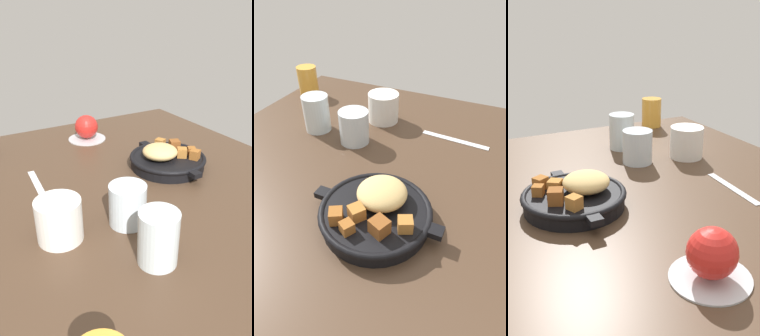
{
  "view_description": "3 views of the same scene",
  "coord_description": "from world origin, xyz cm",
  "views": [
    {
      "loc": [
        -60.14,
        35.95,
        38.4
      ],
      "look_at": [
        0.95,
        0.07,
        3.46
      ],
      "focal_mm": 34.77,
      "sensor_mm": 36.0,
      "label": 1
    },
    {
      "loc": [
        17.14,
        -44.22,
        39.28
      ],
      "look_at": [
        -1.36,
        -4.04,
        4.51
      ],
      "focal_mm": 30.07,
      "sensor_mm": 36.0,
      "label": 2
    },
    {
      "loc": [
        68.57,
        -33.93,
        35.43
      ],
      "look_at": [
        0.68,
        0.17,
        5.31
      ],
      "focal_mm": 42.35,
      "sensor_mm": 36.0,
      "label": 3
    }
  ],
  "objects": [
    {
      "name": "butter_knife",
      "position": [
        8.97,
        19.76,
        0.18
      ],
      "size": [
        17.35,
        2.8,
        0.36
      ],
      "primitive_type": "cube",
      "rotation": [
        0.0,
        0.0,
        -0.07
      ],
      "color": "silver",
      "rests_on": "ground_plane"
    },
    {
      "name": "ground_plane",
      "position": [
        0.0,
        0.0,
        -1.2
      ],
      "size": [
        97.86,
        89.22,
        2.4
      ],
      "primitive_type": "cube",
      "color": "#473323"
    },
    {
      "name": "ceramic_mug_white",
      "position": [
        -12.24,
        21.83,
        4.04
      ],
      "size": [
        8.45,
        8.45,
        8.08
      ],
      "primitive_type": "cylinder",
      "color": "silver",
      "rests_on": "ground_plane"
    },
    {
      "name": "juice_glass_amber",
      "position": [
        -42.41,
        28.21,
        4.62
      ],
      "size": [
        6.29,
        6.29,
        9.23
      ],
      "primitive_type": "cylinder",
      "color": "gold",
      "rests_on": "ground_plane"
    },
    {
      "name": "water_glass_short",
      "position": [
        -14.31,
        8.66,
        4.17
      ],
      "size": [
        7.41,
        7.41,
        8.35
      ],
      "primitive_type": "cylinder",
      "color": "silver",
      "rests_on": "ground_plane"
    },
    {
      "name": "water_glass_tall",
      "position": [
        -26.25,
        9.94,
        4.8
      ],
      "size": [
        6.83,
        6.83,
        9.59
      ],
      "primitive_type": "cylinder",
      "color": "silver",
      "rests_on": "ground_plane"
    },
    {
      "name": "cast_iron_skillet",
      "position": [
        2.08,
        -13.14,
        2.46
      ],
      "size": [
        24.45,
        20.2,
        6.82
      ],
      "color": "black",
      "rests_on": "ground_plane"
    }
  ]
}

